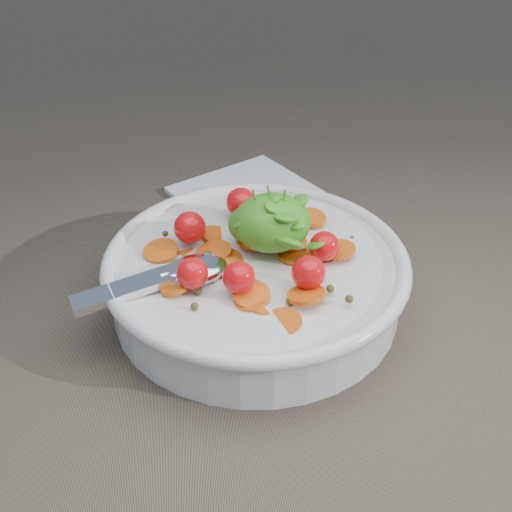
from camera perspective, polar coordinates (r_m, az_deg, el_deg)
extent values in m
plane|color=#736452|center=(0.64, 1.53, -4.01)|extent=(6.00, 6.00, 0.00)
cylinder|color=white|center=(0.62, 0.00, -2.36)|extent=(0.28, 0.28, 0.05)
torus|color=white|center=(0.61, 0.00, -0.35)|extent=(0.29, 0.29, 0.01)
cylinder|color=white|center=(0.64, 0.00, -4.04)|extent=(0.14, 0.14, 0.01)
cylinder|color=brown|center=(0.62, 0.00, -2.36)|extent=(0.25, 0.25, 0.04)
cylinder|color=orange|center=(0.61, -2.90, -0.14)|extent=(0.05, 0.05, 0.01)
cylinder|color=orange|center=(0.56, -0.42, -3.46)|extent=(0.04, 0.04, 0.02)
cylinder|color=orange|center=(0.63, -0.21, 1.47)|extent=(0.05, 0.05, 0.01)
cylinder|color=orange|center=(0.66, 5.02, 3.43)|extent=(0.04, 0.03, 0.01)
cylinder|color=orange|center=(0.63, -6.77, 0.49)|extent=(0.04, 0.04, 0.01)
cylinder|color=orange|center=(0.62, -8.47, 0.43)|extent=(0.04, 0.04, 0.01)
cylinder|color=orange|center=(0.67, -0.38, 3.83)|extent=(0.04, 0.03, 0.01)
cylinder|color=orange|center=(0.63, 3.04, 1.42)|extent=(0.05, 0.05, 0.01)
cylinder|color=orange|center=(0.56, -0.52, -4.19)|extent=(0.04, 0.04, 0.01)
cylinder|color=orange|center=(0.61, 3.53, 0.05)|extent=(0.04, 0.04, 0.01)
cylinder|color=orange|center=(0.61, 5.88, -0.58)|extent=(0.05, 0.04, 0.02)
cylinder|color=orange|center=(0.63, 0.68, 1.15)|extent=(0.04, 0.04, 0.01)
cylinder|color=orange|center=(0.57, -7.23, -2.78)|extent=(0.03, 0.03, 0.01)
cylinder|color=orange|center=(0.54, 2.29, -6.01)|extent=(0.05, 0.05, 0.01)
cylinder|color=orange|center=(0.56, 0.74, -4.59)|extent=(0.03, 0.03, 0.01)
cylinder|color=orange|center=(0.62, 7.32, 0.60)|extent=(0.04, 0.04, 0.01)
cylinder|color=orange|center=(0.61, -6.48, -0.82)|extent=(0.04, 0.04, 0.01)
cylinder|color=orange|center=(0.65, -3.35, 1.69)|extent=(0.05, 0.05, 0.02)
cylinder|color=orange|center=(0.67, -3.50, 2.97)|extent=(0.03, 0.03, 0.01)
cylinder|color=orange|center=(0.56, 4.49, -3.46)|extent=(0.05, 0.05, 0.02)
cylinder|color=orange|center=(0.59, -2.40, -1.05)|extent=(0.03, 0.03, 0.01)
cylinder|color=orange|center=(0.61, -3.74, 0.33)|extent=(0.04, 0.04, 0.01)
sphere|color=#464317|center=(0.63, 1.00, 1.66)|extent=(0.01, 0.01, 0.01)
sphere|color=#464317|center=(0.57, -5.20, -3.00)|extent=(0.01, 0.01, 0.01)
sphere|color=#464317|center=(0.58, 5.92, -1.49)|extent=(0.01, 0.01, 0.01)
sphere|color=#464317|center=(0.56, 4.37, -3.59)|extent=(0.01, 0.01, 0.01)
sphere|color=#464317|center=(0.60, -4.35, 0.12)|extent=(0.01, 0.01, 0.01)
sphere|color=#464317|center=(0.55, 8.28, -3.81)|extent=(0.01, 0.01, 0.01)
sphere|color=#464317|center=(0.62, -7.30, 0.24)|extent=(0.01, 0.01, 0.01)
sphere|color=#464317|center=(0.62, -5.79, 1.39)|extent=(0.01, 0.01, 0.01)
sphere|color=#464317|center=(0.62, 4.26, 0.72)|extent=(0.01, 0.01, 0.01)
sphere|color=#464317|center=(0.55, 3.03, -4.06)|extent=(0.01, 0.01, 0.01)
sphere|color=#464317|center=(0.55, -5.49, -4.47)|extent=(0.01, 0.01, 0.01)
sphere|color=#464317|center=(0.57, 6.63, -2.92)|extent=(0.01, 0.01, 0.01)
sphere|color=#464317|center=(0.62, -8.26, -0.41)|extent=(0.01, 0.01, 0.01)
sphere|color=#464317|center=(0.65, 8.55, 1.52)|extent=(0.01, 0.01, 0.01)
sphere|color=#464317|center=(0.61, -6.32, -0.28)|extent=(0.01, 0.01, 0.01)
sphere|color=#464317|center=(0.68, 2.43, 3.66)|extent=(0.01, 0.01, 0.01)
sphere|color=#464317|center=(0.63, 5.45, 1.10)|extent=(0.01, 0.01, 0.01)
sphere|color=#464317|center=(0.64, -8.07, 1.98)|extent=(0.01, 0.01, 0.01)
sphere|color=#464317|center=(0.58, -5.42, -1.97)|extent=(0.01, 0.01, 0.01)
sphere|color=red|center=(0.60, 6.09, 0.88)|extent=(0.03, 0.03, 0.03)
sphere|color=red|center=(0.64, 2.56, 3.83)|extent=(0.03, 0.03, 0.03)
sphere|color=red|center=(0.66, -1.35, 4.78)|extent=(0.03, 0.03, 0.03)
sphere|color=red|center=(0.62, -5.91, 2.53)|extent=(0.03, 0.03, 0.03)
sphere|color=red|center=(0.56, -5.69, -1.56)|extent=(0.03, 0.03, 0.03)
sphere|color=red|center=(0.56, -1.54, -1.91)|extent=(0.03, 0.03, 0.03)
sphere|color=red|center=(0.56, 4.69, -1.47)|extent=(0.03, 0.03, 0.03)
ellipsoid|color=green|center=(0.60, 1.42, 2.99)|extent=(0.07, 0.06, 0.05)
ellipsoid|color=green|center=(0.61, -0.53, 2.84)|extent=(0.04, 0.04, 0.03)
ellipsoid|color=green|center=(0.58, 1.48, 4.13)|extent=(0.03, 0.02, 0.02)
ellipsoid|color=green|center=(0.60, -0.57, 2.85)|extent=(0.03, 0.03, 0.02)
ellipsoid|color=green|center=(0.61, 2.08, 4.34)|extent=(0.04, 0.04, 0.02)
ellipsoid|color=green|center=(0.60, 3.72, 4.77)|extent=(0.03, 0.03, 0.02)
ellipsoid|color=green|center=(0.60, 2.64, 3.71)|extent=(0.04, 0.04, 0.02)
ellipsoid|color=green|center=(0.60, 1.81, 4.72)|extent=(0.03, 0.03, 0.02)
ellipsoid|color=green|center=(0.59, 1.45, 5.09)|extent=(0.02, 0.03, 0.02)
ellipsoid|color=green|center=(0.61, 1.50, 4.82)|extent=(0.02, 0.02, 0.01)
ellipsoid|color=green|center=(0.58, 3.44, 2.78)|extent=(0.03, 0.03, 0.01)
ellipsoid|color=green|center=(0.58, 2.67, 3.50)|extent=(0.03, 0.03, 0.02)
ellipsoid|color=green|center=(0.58, 3.06, 1.14)|extent=(0.03, 0.03, 0.03)
ellipsoid|color=green|center=(0.60, 1.13, 5.13)|extent=(0.03, 0.03, 0.02)
ellipsoid|color=green|center=(0.58, 1.49, 4.34)|extent=(0.03, 0.03, 0.02)
ellipsoid|color=green|center=(0.59, -1.09, 3.10)|extent=(0.02, 0.03, 0.02)
ellipsoid|color=green|center=(0.60, 2.02, 4.37)|extent=(0.02, 0.02, 0.01)
ellipsoid|color=green|center=(0.61, 3.45, 3.97)|extent=(0.02, 0.02, 0.02)
ellipsoid|color=green|center=(0.59, 5.48, 1.13)|extent=(0.03, 0.03, 0.01)
ellipsoid|color=green|center=(0.60, 1.50, 5.23)|extent=(0.02, 0.02, 0.02)
ellipsoid|color=green|center=(0.63, 0.80, 4.88)|extent=(0.02, 0.03, 0.02)
ellipsoid|color=green|center=(0.60, 1.30, 4.64)|extent=(0.03, 0.03, 0.02)
ellipsoid|color=green|center=(0.61, 1.13, 3.71)|extent=(0.03, 0.03, 0.02)
ellipsoid|color=green|center=(0.60, 2.14, 4.69)|extent=(0.02, 0.02, 0.02)
ellipsoid|color=green|center=(0.59, 1.21, 4.06)|extent=(0.04, 0.04, 0.02)
ellipsoid|color=green|center=(0.59, 1.78, 4.30)|extent=(0.02, 0.02, 0.02)
cylinder|color=#4C8C33|center=(0.60, 1.48, 4.41)|extent=(0.01, 0.00, 0.05)
cylinder|color=#4C8C33|center=(0.59, 2.40, 3.92)|extent=(0.00, 0.01, 0.05)
cylinder|color=#4C8C33|center=(0.60, 0.28, 4.16)|extent=(0.01, 0.01, 0.05)
ellipsoid|color=silver|center=(0.59, -5.51, -1.26)|extent=(0.07, 0.06, 0.02)
cube|color=silver|center=(0.58, -10.24, -2.52)|extent=(0.12, 0.06, 0.02)
cylinder|color=silver|center=(0.58, -7.39, -1.66)|extent=(0.03, 0.02, 0.01)
cube|color=white|center=(0.82, -0.90, 5.65)|extent=(0.21, 0.20, 0.01)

